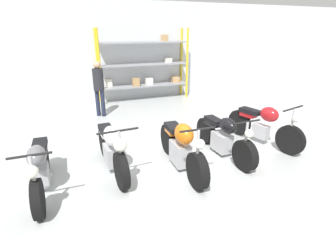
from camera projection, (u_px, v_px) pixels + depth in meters
name	position (u px, v px, depth m)	size (l,w,h in m)	color
ground_plane	(175.00, 164.00, 5.33)	(30.00, 30.00, 0.00)	#B2B7B7
back_wall	(116.00, 52.00, 9.71)	(30.00, 0.08, 3.60)	silver
shelving_rack	(146.00, 67.00, 9.95)	(3.43, 0.63, 2.65)	gold
motorcycle_grey	(40.00, 167.00, 4.33)	(0.57, 2.03, 0.99)	black
motorcycle_white	(112.00, 148.00, 4.95)	(0.69, 2.01, 1.06)	black
motorcycle_orange	(181.00, 147.00, 5.07)	(0.63, 2.13, 1.08)	black
motorcycle_black	(223.00, 137.00, 5.63)	(0.61, 2.08, 0.99)	black
motorcycle_red	(263.00, 124.00, 6.16)	(0.80, 2.03, 1.05)	black
person_browsing	(99.00, 84.00, 8.01)	(0.45, 0.45, 1.71)	#1E2338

